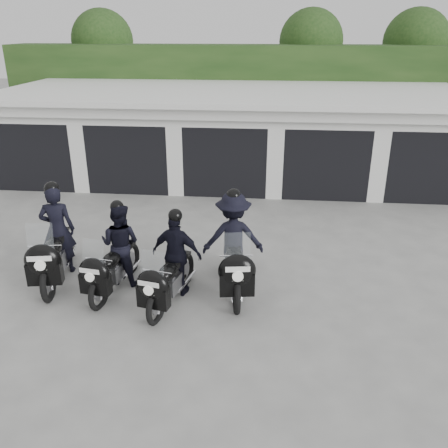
# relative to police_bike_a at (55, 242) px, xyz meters

# --- Properties ---
(ground) EXTENTS (80.00, 80.00, 0.00)m
(ground) POSITION_rel_police_bike_a_xyz_m (3.02, 0.12, -0.84)
(ground) COLOR #9A9995
(ground) RESTS_ON ground
(garage_block) EXTENTS (16.40, 6.80, 2.96)m
(garage_block) POSITION_rel_police_bike_a_xyz_m (3.02, 8.17, 0.58)
(garage_block) COLOR silver
(garage_block) RESTS_ON ground
(background_vegetation) EXTENTS (20.00, 3.90, 5.80)m
(background_vegetation) POSITION_rel_police_bike_a_xyz_m (3.39, 13.03, 1.93)
(background_vegetation) COLOR #1B3814
(background_vegetation) RESTS_ON ground
(police_bike_a) EXTENTS (1.01, 2.43, 2.13)m
(police_bike_a) POSITION_rel_police_bike_a_xyz_m (0.00, 0.00, 0.00)
(police_bike_a) COLOR black
(police_bike_a) RESTS_ON ground
(police_bike_b) EXTENTS (0.98, 2.15, 1.88)m
(police_bike_b) POSITION_rel_police_bike_a_xyz_m (1.38, -0.18, -0.05)
(police_bike_b) COLOR black
(police_bike_b) RESTS_ON ground
(police_bike_c) EXTENTS (1.13, 2.14, 1.88)m
(police_bike_c) POSITION_rel_police_bike_a_xyz_m (2.62, -0.54, -0.05)
(police_bike_c) COLOR black
(police_bike_c) RESTS_ON ground
(police_bike_d) EXTENTS (1.35, 2.42, 2.11)m
(police_bike_d) POSITION_rel_police_bike_a_xyz_m (3.74, 0.11, 0.05)
(police_bike_d) COLOR black
(police_bike_d) RESTS_ON ground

